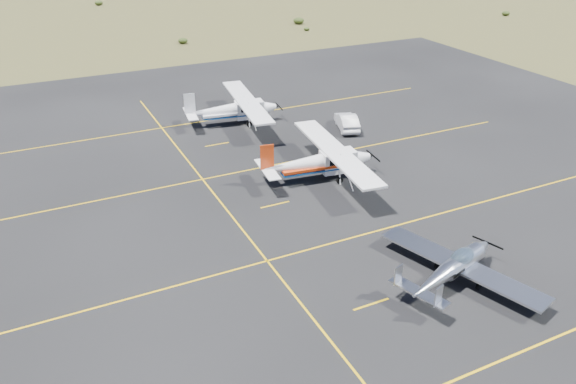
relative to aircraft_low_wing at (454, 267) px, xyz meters
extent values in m
plane|color=#383D1C|center=(-1.63, 3.81, -0.94)|extent=(1600.00, 1600.00, 0.00)
cube|color=black|center=(-1.63, 10.81, -0.94)|extent=(72.00, 72.00, 0.02)
cube|color=silver|center=(0.64, 0.20, -0.19)|extent=(4.10, 9.04, 0.12)
ellipsoid|color=#99BFD8|center=(0.64, 0.20, 0.29)|extent=(1.85, 1.39, 0.82)
cube|color=silver|center=(-2.89, -0.91, 0.09)|extent=(1.57, 3.08, 0.06)
cube|color=silver|center=(-2.71, -2.01, 0.54)|extent=(0.54, 0.22, 1.00)
cube|color=silver|center=(-3.37, 0.09, 0.54)|extent=(0.54, 0.22, 1.00)
cylinder|color=black|center=(2.17, 0.69, -0.76)|extent=(0.35, 0.19, 0.34)
cylinder|color=black|center=(0.81, -1.00, -0.73)|extent=(0.42, 0.23, 0.40)
cylinder|color=black|center=(0.09, 1.29, -0.73)|extent=(0.42, 0.23, 0.40)
cube|color=white|center=(1.05, 13.23, 0.21)|extent=(2.52, 1.52, 1.47)
cube|color=white|center=(0.83, 13.25, 0.97)|extent=(3.07, 12.08, 0.15)
cube|color=black|center=(1.05, 13.23, 0.51)|extent=(1.88, 1.49, 0.60)
cube|color=#C13610|center=(-0.35, 13.39, 0.10)|extent=(5.55, 1.89, 0.20)
cube|color=#C13610|center=(-4.03, 13.82, 1.24)|extent=(0.93, 0.18, 1.74)
cube|color=white|center=(-4.03, 13.82, 0.37)|extent=(1.22, 3.55, 0.07)
cylinder|color=black|center=(2.46, 13.06, -0.74)|extent=(0.40, 0.15, 0.39)
cylinder|color=black|center=(0.59, 12.13, -0.70)|extent=(0.49, 0.20, 0.48)
cylinder|color=black|center=(0.86, 14.40, -0.70)|extent=(0.49, 0.20, 0.48)
cube|color=white|center=(-0.34, 25.93, 0.20)|extent=(2.53, 1.56, 1.46)
cube|color=white|center=(-0.56, 25.96, 0.95)|extent=(3.33, 11.99, 0.15)
cube|color=black|center=(-0.34, 25.93, 0.50)|extent=(1.89, 1.52, 0.59)
cube|color=white|center=(-1.73, 26.13, 0.09)|extent=(5.52, 2.01, 0.19)
cube|color=white|center=(-5.36, 26.65, 1.22)|extent=(0.92, 0.20, 1.73)
cube|color=white|center=(-5.36, 26.65, 0.36)|extent=(1.29, 3.53, 0.06)
cylinder|color=black|center=(1.05, 25.73, -0.74)|extent=(0.40, 0.16, 0.39)
cylinder|color=black|center=(-0.82, 24.85, -0.70)|extent=(0.49, 0.21, 0.47)
cylinder|color=black|center=(-0.50, 27.10, -0.70)|extent=(0.49, 0.21, 0.47)
imported|color=silver|center=(6.37, 20.76, -0.26)|extent=(2.67, 4.32, 1.34)
camera|label=1|loc=(-17.52, -17.10, 16.23)|focal=35.00mm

